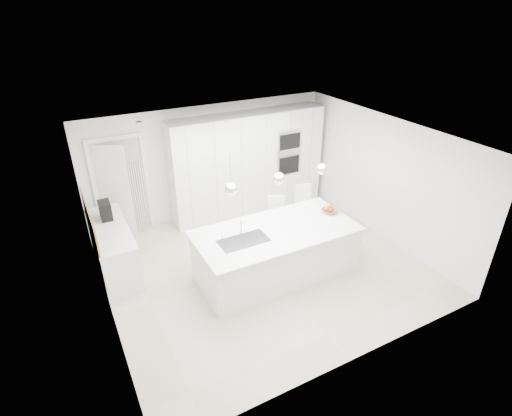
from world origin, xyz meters
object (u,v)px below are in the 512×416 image
fruit_bowl (330,211)px  island_base (277,254)px  bar_stool_right (306,211)px  espresso_machine (105,210)px  bar_stool_left (279,222)px

fruit_bowl → island_base: bearing=-174.2°
island_base → bar_stool_right: bearing=36.2°
espresso_machine → fruit_bowl: bearing=-23.6°
espresso_machine → bar_stool_left: bearing=-17.3°
island_base → espresso_machine: bearing=143.8°
bar_stool_left → espresso_machine: bearing=-174.2°
fruit_bowl → bar_stool_right: bearing=89.0°
island_base → fruit_bowl: bearing=5.8°
fruit_bowl → bar_stool_right: size_ratio=0.27×
island_base → bar_stool_left: bar_stool_left is taller
island_base → bar_stool_right: bar_stool_right is taller
fruit_bowl → bar_stool_left: bar_stool_left is taller
island_base → bar_stool_right: (1.23, 0.90, 0.12)m
island_base → espresso_machine: 3.20m
fruit_bowl → bar_stool_right: 0.87m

